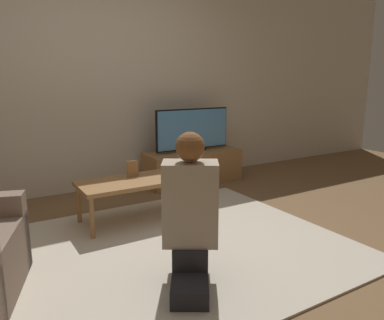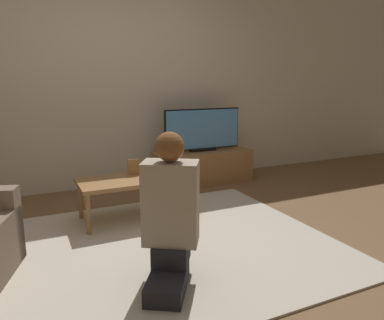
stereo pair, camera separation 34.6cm
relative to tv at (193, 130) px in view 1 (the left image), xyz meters
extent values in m
plane|color=brown|center=(-1.07, -1.55, -0.67)|extent=(10.00, 10.00, 0.00)
cube|color=beige|center=(-1.07, 0.38, 0.63)|extent=(10.00, 0.06, 2.60)
cube|color=beige|center=(-1.07, -1.55, -0.66)|extent=(2.49, 2.18, 0.02)
cube|color=olive|center=(0.00, 0.00, -0.47)|extent=(1.22, 0.45, 0.40)
cube|color=black|center=(0.00, 0.00, -0.25)|extent=(0.34, 0.08, 0.04)
cube|color=black|center=(0.00, 0.00, 0.01)|extent=(1.00, 0.03, 0.50)
cube|color=#4C8CC6|center=(0.00, 0.00, 0.01)|extent=(0.97, 0.04, 0.47)
cube|color=olive|center=(-1.15, -0.87, -0.29)|extent=(0.97, 0.48, 0.04)
cylinder|color=olive|center=(-1.60, -1.07, -0.49)|extent=(0.04, 0.04, 0.36)
cylinder|color=olive|center=(-0.71, -1.07, -0.49)|extent=(0.04, 0.04, 0.36)
cylinder|color=olive|center=(-1.60, -0.67, -0.49)|extent=(0.04, 0.04, 0.36)
cylinder|color=olive|center=(-0.71, -0.67, -0.49)|extent=(0.04, 0.04, 0.36)
cube|color=#232328|center=(-1.33, -2.15, -0.60)|extent=(0.40, 0.46, 0.11)
cube|color=#232328|center=(-1.25, -2.02, -0.48)|extent=(0.31, 0.32, 0.14)
cube|color=tan|center=(-1.25, -2.02, -0.14)|extent=(0.39, 0.35, 0.53)
sphere|color=tan|center=(-1.25, -2.02, 0.21)|extent=(0.17, 0.17, 0.17)
sphere|color=brown|center=(-1.26, -2.04, 0.22)|extent=(0.18, 0.18, 0.18)
cube|color=black|center=(-1.05, -1.71, -0.12)|extent=(0.13, 0.11, 0.04)
cylinder|color=tan|center=(-1.03, -1.87, -0.12)|extent=(0.22, 0.29, 0.07)
cylinder|color=tan|center=(-1.20, -1.76, -0.12)|extent=(0.22, 0.29, 0.07)
cube|color=olive|center=(-1.11, -0.76, -0.20)|extent=(0.11, 0.01, 0.15)
camera|label=1|loc=(-2.38, -3.92, 0.61)|focal=35.00mm
camera|label=2|loc=(-2.07, -4.08, 0.61)|focal=35.00mm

